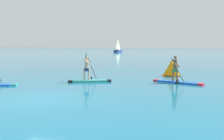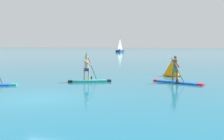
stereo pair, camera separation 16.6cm
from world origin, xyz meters
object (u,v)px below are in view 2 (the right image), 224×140
Objects in this scene: paddleboarder_mid_center at (89,76)px; sailboat_left_horizon at (120,50)px; paddleboarder_far_right at (177,77)px; race_marker_buoy at (172,69)px.

paddleboarder_mid_center is 75.48m from sailboat_left_horizon.
sailboat_left_horizon reaches higher than paddleboarder_mid_center.
sailboat_left_horizon reaches higher than paddleboarder_far_right.
paddleboarder_far_right is at bearing -79.68° from race_marker_buoy.
paddleboarder_mid_center is at bearing -147.08° from paddleboarder_far_right.
race_marker_buoy is at bearing -162.51° from sailboat_left_horizon.
paddleboarder_far_right is 75.99m from sailboat_left_horizon.
race_marker_buoy is 71.90m from sailboat_left_horizon.
race_marker_buoy is at bearing 20.65° from paddleboarder_mid_center.
paddleboarder_mid_center is 1.68× the size of race_marker_buoy.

